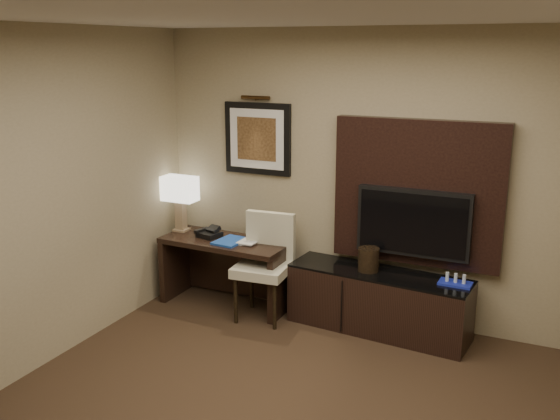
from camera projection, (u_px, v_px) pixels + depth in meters
The scene contains 15 objects.
ceiling at pixel (265, 10), 3.13m from camera, with size 4.50×5.00×0.01m, color silver.
wall_back at pixel (387, 180), 5.67m from camera, with size 4.50×0.01×2.70m, color gray.
desk at pixel (226, 272), 6.22m from camera, with size 1.27×0.54×0.68m, color black.
credenza at pixel (378, 302), 5.65m from camera, with size 1.64×0.46×0.56m, color black.
tv_wall_panel at pixel (418, 193), 5.51m from camera, with size 1.50×0.12×1.30m, color black.
tv at pixel (413, 223), 5.49m from camera, with size 1.00×0.08×0.60m, color black.
artwork at pixel (258, 139), 6.10m from camera, with size 0.70×0.04×0.70m, color black.
picture_light at pixel (256, 98), 5.96m from camera, with size 0.04×0.04×0.30m, color #3D2913.
desk_chair at pixel (263, 268), 5.86m from camera, with size 0.49×0.56×1.01m, color beige, non-canonical shape.
table_lamp at pixel (180, 205), 6.37m from camera, with size 0.34×0.19×0.55m, color #957D5D, non-canonical shape.
desk_phone at pixel (209, 232), 6.22m from camera, with size 0.21×0.19×0.10m, color black, non-canonical shape.
blue_folder at pixel (230, 241), 6.06m from camera, with size 0.25×0.33×0.02m, color #1946A6.
book at pixel (241, 230), 6.05m from camera, with size 0.18×0.02×0.24m, color tan.
ice_bucket at pixel (369, 259), 5.60m from camera, with size 0.19×0.19×0.21m, color black.
minibar_tray at pixel (456, 279), 5.28m from camera, with size 0.27×0.16×0.10m, color #1926A5, non-canonical shape.
Camera 1 is at (1.45, -2.95, 2.52)m, focal length 40.00 mm.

